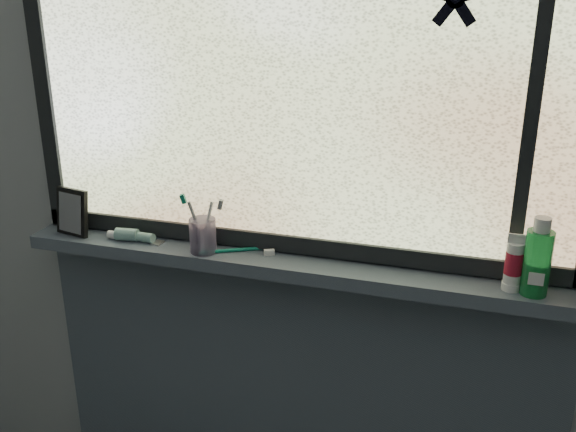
% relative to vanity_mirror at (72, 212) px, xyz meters
% --- Properties ---
extents(wall_back, '(3.00, 0.01, 2.50)m').
position_rel_vanity_mirror_xyz_m(wall_back, '(0.69, 0.09, 0.16)').
color(wall_back, '#9EA3A8').
rests_on(wall_back, ground).
extents(windowsill, '(1.62, 0.14, 0.04)m').
position_rel_vanity_mirror_xyz_m(windowsill, '(0.69, 0.01, -0.09)').
color(windowsill, '#495361').
rests_on(windowsill, wall_back).
extents(sill_apron, '(1.62, 0.02, 0.98)m').
position_rel_vanity_mirror_xyz_m(sill_apron, '(0.69, 0.07, -0.60)').
color(sill_apron, '#495361').
rests_on(sill_apron, floor).
extents(window_pane, '(1.50, 0.01, 1.00)m').
position_rel_vanity_mirror_xyz_m(window_pane, '(0.69, 0.06, 0.44)').
color(window_pane, silver).
rests_on(window_pane, wall_back).
extents(frame_bottom, '(1.60, 0.03, 0.05)m').
position_rel_vanity_mirror_xyz_m(frame_bottom, '(0.69, 0.06, -0.04)').
color(frame_bottom, black).
rests_on(frame_bottom, windowsill).
extents(frame_left, '(0.05, 0.03, 1.10)m').
position_rel_vanity_mirror_xyz_m(frame_left, '(-0.09, 0.06, 0.44)').
color(frame_left, black).
rests_on(frame_left, wall_back).
extents(frame_mullion, '(0.03, 0.03, 1.00)m').
position_rel_vanity_mirror_xyz_m(frame_mullion, '(1.29, 0.06, 0.44)').
color(frame_mullion, black).
rests_on(frame_mullion, wall_back).
extents(vanity_mirror, '(0.13, 0.08, 0.15)m').
position_rel_vanity_mirror_xyz_m(vanity_mirror, '(0.00, 0.00, 0.00)').
color(vanity_mirror, black).
rests_on(vanity_mirror, windowsill).
extents(toothpaste_tube, '(0.22, 0.05, 0.04)m').
position_rel_vanity_mirror_xyz_m(toothpaste_tube, '(0.21, 0.00, -0.05)').
color(toothpaste_tube, silver).
rests_on(toothpaste_tube, windowsill).
extents(toothbrush_cup, '(0.10, 0.10, 0.10)m').
position_rel_vanity_mirror_xyz_m(toothbrush_cup, '(0.44, -0.01, -0.02)').
color(toothbrush_cup, '#A28EBD').
rests_on(toothbrush_cup, windowsill).
extents(toothbrush_lying, '(0.22, 0.13, 0.02)m').
position_rel_vanity_mirror_xyz_m(toothbrush_lying, '(0.52, 0.02, -0.06)').
color(toothbrush_lying, '#0D795F').
rests_on(toothbrush_lying, windowsill).
extents(mouthwash_bottle, '(0.09, 0.09, 0.17)m').
position_rel_vanity_mirror_xyz_m(mouthwash_bottle, '(1.34, -0.01, 0.03)').
color(mouthwash_bottle, green).
rests_on(mouthwash_bottle, windowsill).
extents(cream_tube, '(0.05, 0.05, 0.11)m').
position_rel_vanity_mirror_xyz_m(cream_tube, '(1.29, 0.00, 0.01)').
color(cream_tube, silver).
rests_on(cream_tube, windowsill).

